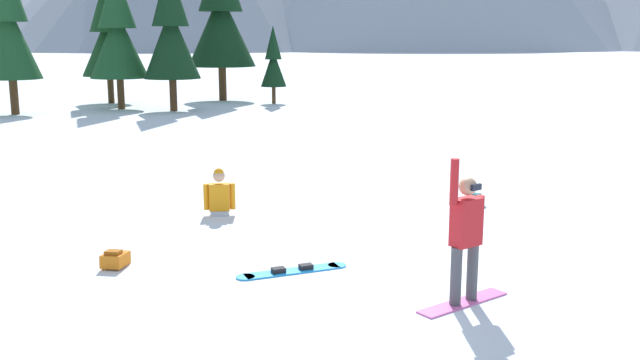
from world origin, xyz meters
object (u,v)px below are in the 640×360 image
backpack_orange (115,259)px  snowboarder_foreground (466,236)px  loose_snowboard_near_right (292,271)px  backpack_teal (473,201)px  pine_tree_leaning (171,30)px  pine_tree_slender (273,61)px  pine_tree_twin (221,15)px  pine_tree_broad (108,35)px  snowboarder_midground (220,197)px  pine_tree_young (8,26)px  pine_tree_short (118,32)px

backpack_orange → snowboarder_foreground: bearing=-14.6°
loose_snowboard_near_right → snowboarder_foreground: bearing=-26.8°
backpack_teal → pine_tree_leaning: bearing=120.0°
pine_tree_slender → pine_tree_twin: (-2.97, 1.69, 2.37)m
snowboarder_foreground → backpack_teal: (1.07, 5.63, -0.83)m
pine_tree_broad → snowboarder_midground: bearing=-67.0°
backpack_teal → pine_tree_leaning: (-10.92, 18.90, 3.64)m
backpack_teal → pine_tree_young: (-17.70, 17.06, 3.81)m
pine_tree_leaning → pine_tree_broad: bearing=138.5°
backpack_orange → pine_tree_young: bearing=118.3°
snowboarder_midground → pine_tree_broad: 25.63m
pine_tree_twin → pine_tree_slender: bearing=-29.6°
snowboarder_foreground → snowboarder_midground: bearing=130.5°
backpack_teal → pine_tree_short: (-13.67, 19.70, 3.56)m
snowboarder_midground → pine_tree_young: (-12.49, 17.84, 3.60)m
pine_tree_young → snowboarder_midground: bearing=-55.0°
snowboarder_foreground → loose_snowboard_near_right: (-2.39, 1.21, -0.92)m
snowboarder_foreground → snowboarder_midground: (-4.14, 4.85, -0.62)m
snowboarder_midground → backpack_teal: snowboarder_midground is taller
snowboarder_midground → loose_snowboard_near_right: bearing=-64.3°
snowboarder_foreground → pine_tree_young: size_ratio=0.28×
backpack_teal → pine_tree_young: size_ratio=0.08×
loose_snowboard_near_right → pine_tree_short: size_ratio=0.26×
snowboarder_foreground → pine_tree_broad: pine_tree_broad is taller
snowboarder_midground → pine_tree_broad: size_ratio=0.28×
loose_snowboard_near_right → pine_tree_leaning: (-7.46, 23.33, 3.73)m
pine_tree_leaning → pine_tree_short: bearing=163.8°
pine_tree_twin → pine_tree_short: (-4.12, -4.78, -0.88)m
backpack_teal → pine_tree_short: size_ratio=0.08×
snowboarder_foreground → snowboarder_midground: size_ratio=1.09×
pine_tree_short → pine_tree_young: (-4.02, -2.64, 0.25)m
snowboarder_foreground → pine_tree_broad: (-14.07, 28.27, 2.57)m
loose_snowboard_near_right → pine_tree_short: pine_tree_short is taller
pine_tree_young → pine_tree_leaning: bearing=15.2°
pine_tree_broad → backpack_teal: bearing=-56.2°
pine_tree_leaning → backpack_teal: bearing=-60.0°
pine_tree_twin → pine_tree_broad: size_ratio=1.30×
snowboarder_midground → pine_tree_leaning: 20.78m
snowboarder_foreground → pine_tree_twin: 31.50m
backpack_teal → pine_tree_broad: bearing=123.8°
loose_snowboard_near_right → pine_tree_leaning: size_ratio=0.25×
pine_tree_broad → pine_tree_leaning: bearing=-41.5°
backpack_orange → pine_tree_young: size_ratio=0.08×
loose_snowboard_near_right → pine_tree_broad: (-11.68, 27.06, 3.49)m
backpack_teal → pine_tree_leaning: 22.13m
backpack_orange → snowboarder_midground: bearing=73.9°
pine_tree_slender → pine_tree_leaning: pine_tree_leaning is taller
pine_tree_twin → pine_tree_broad: bearing=-161.6°
backpack_orange → backpack_teal: bearing=34.6°
pine_tree_short → pine_tree_young: bearing=-146.7°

